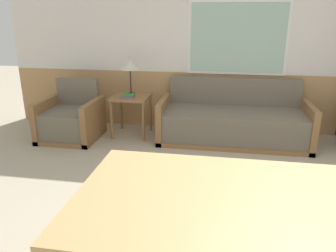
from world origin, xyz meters
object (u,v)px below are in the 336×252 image
at_px(side_table, 131,103).
at_px(dining_table, 274,212).
at_px(table_lamp, 130,65).
at_px(armchair, 71,121).
at_px(couch, 233,123).

bearing_deg(side_table, dining_table, -60.71).
relative_size(side_table, table_lamp, 1.14).
height_order(armchair, table_lamp, table_lamp).
bearing_deg(armchair, dining_table, -55.89).
distance_m(couch, side_table, 1.47).
bearing_deg(couch, side_table, -179.93).
relative_size(couch, table_lamp, 3.96).
height_order(table_lamp, dining_table, table_lamp).
relative_size(table_lamp, dining_table, 0.24).
relative_size(couch, side_table, 3.47).
xyz_separation_m(armchair, dining_table, (2.41, -2.56, 0.44)).
bearing_deg(table_lamp, couch, -3.45).
distance_m(couch, dining_table, 2.87).
height_order(couch, side_table, couch).
xyz_separation_m(couch, side_table, (-1.45, -0.00, 0.22)).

